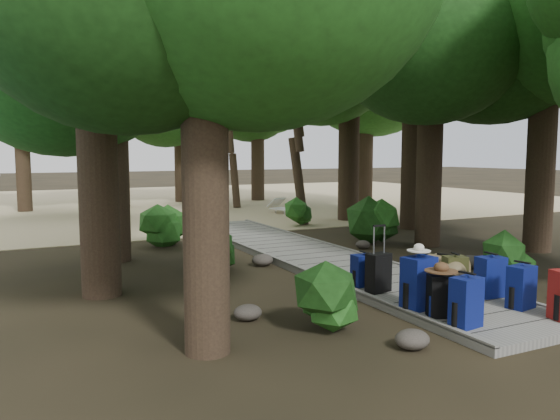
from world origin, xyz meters
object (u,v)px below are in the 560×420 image
sun_lounger (284,206)px  backpack_left_c (419,280)px  backpack_left_a (466,299)px  duffel_right_khaki (446,269)px  lone_suitcase_on_sand (219,211)px  backpack_left_d (364,269)px  kayak (101,213)px  backpack_right_b (521,285)px  suitcase_on_boardwalk (378,273)px  backpack_left_b (441,294)px  backpack_right_d (455,269)px  backpack_right_c (490,275)px

sun_lounger → backpack_left_c: bearing=-121.4°
backpack_left_a → backpack_left_c: 0.90m
duffel_right_khaki → lone_suitcase_on_sand: (-0.41, 10.25, 0.01)m
backpack_left_c → backpack_left_d: (0.08, 1.45, -0.12)m
kayak → duffel_right_khaki: bearing=-80.9°
backpack_left_d → backpack_right_b: backpack_right_b is taller
suitcase_on_boardwalk → backpack_right_b: bearing=-64.4°
backpack_right_b → sun_lounger: (2.79, 13.11, -0.16)m
backpack_left_b → backpack_right_d: backpack_left_b is taller
backpack_right_c → duffel_right_khaki: 1.01m
backpack_left_a → backpack_right_d: bearing=40.9°
backpack_left_a → backpack_right_b: 1.36m
lone_suitcase_on_sand → kayak: size_ratio=0.22×
backpack_left_a → sun_lounger: (4.11, 13.39, -0.18)m
duffel_right_khaki → suitcase_on_boardwalk: (-1.42, -0.03, 0.08)m
duffel_right_khaki → kayak: bearing=82.5°
backpack_left_b → lone_suitcase_on_sand: (1.04, 11.72, -0.08)m
backpack_left_b → kayak: bearing=121.5°
backpack_right_c → backpack_right_d: (0.01, 0.75, -0.07)m
backpack_right_d → duffel_right_khaki: bearing=95.0°
sun_lounger → lone_suitcase_on_sand: bearing=-171.5°
backpack_left_a → kayak: 15.37m
backpack_left_c → kayak: (-2.30, 14.29, -0.36)m
backpack_left_b → suitcase_on_boardwalk: backpack_left_b is taller
kayak → backpack_left_c: bearing=-87.7°
backpack_left_b → sun_lounger: bearing=94.9°
lone_suitcase_on_sand → sun_lounger: lone_suitcase_on_sand is taller
backpack_left_c → lone_suitcase_on_sand: 11.33m
backpack_left_a → backpack_right_d: 2.20m
kayak → backpack_left_a: bearing=-88.2°
backpack_right_b → sun_lounger: backpack_right_b is taller
backpack_left_a → backpack_right_d: backpack_left_a is taller
lone_suitcase_on_sand → sun_lounger: 3.29m
backpack_left_a → lone_suitcase_on_sand: 12.23m
backpack_left_d → backpack_right_d: bearing=-23.2°
backpack_left_a → kayak: backpack_left_a is taller
backpack_left_a → backpack_right_c: (1.41, 0.93, -0.01)m
backpack_left_b → backpack_right_b: (1.30, -0.18, 0.02)m
kayak → lone_suitcase_on_sand: bearing=-48.7°
duffel_right_khaki → backpack_left_a: bearing=-150.8°
backpack_left_d → sun_lounger: size_ratio=0.33×
lone_suitcase_on_sand → kayak: bearing=134.9°
backpack_right_c → lone_suitcase_on_sand: size_ratio=1.02×
backpack_left_a → sun_lounger: bearing=64.0°
backpack_right_d → duffel_right_khaki: backpack_right_d is taller
backpack_left_a → backpack_left_b: bearing=78.6°
backpack_left_b → lone_suitcase_on_sand: size_ratio=0.94×
backpack_left_b → backpack_left_c: 0.44m
backpack_left_b → backpack_left_d: backpack_left_b is taller
backpack_left_d → backpack_left_b: bearing=-88.8°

